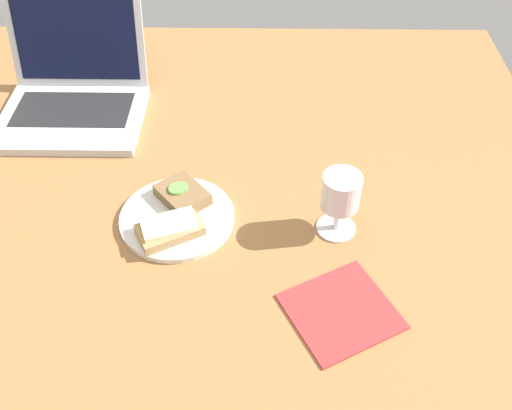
{
  "coord_description": "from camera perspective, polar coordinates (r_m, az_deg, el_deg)",
  "views": [
    {
      "loc": [
        8.95,
        -75.53,
        79.36
      ],
      "look_at": [
        7.83,
        -4.01,
        8.0
      ],
      "focal_mm": 40.0,
      "sensor_mm": 36.0,
      "label": 1
    }
  ],
  "objects": [
    {
      "name": "plate",
      "position": [
        1.06,
        -7.89,
        -1.28
      ],
      "size": [
        21.11,
        21.11,
        1.15
      ],
      "primitive_type": "cylinder",
      "color": "silver",
      "rests_on": "wooden_table"
    },
    {
      "name": "wooden_table",
      "position": [
        1.09,
        -4.09,
        -0.89
      ],
      "size": [
        140.0,
        140.0,
        3.0
      ],
      "primitive_type": "cube",
      "color": "#9E6B3D",
      "rests_on": "ground"
    },
    {
      "name": "wine_glass",
      "position": [
        0.99,
        8.46,
        1.02
      ],
      "size": [
        7.11,
        7.11,
        12.57
      ],
      "color": "white",
      "rests_on": "wooden_table"
    },
    {
      "name": "sandwich_with_cucumber",
      "position": [
        1.08,
        -7.39,
        1.07
      ],
      "size": [
        11.54,
        11.78,
        2.75
      ],
      "color": "brown",
      "rests_on": "plate"
    },
    {
      "name": "napkin",
      "position": [
        0.93,
        8.5,
        -10.45
      ],
      "size": [
        21.11,
        20.72,
        0.4
      ],
      "primitive_type": "cube",
      "rotation": [
        0.0,
        0.0,
        0.48
      ],
      "color": "#B23333",
      "rests_on": "wooden_table"
    },
    {
      "name": "sandwich_with_cheese",
      "position": [
        1.02,
        -8.64,
        -2.32
      ],
      "size": [
        12.92,
        10.99,
        2.8
      ],
      "color": "#A88456",
      "rests_on": "plate"
    },
    {
      "name": "laptop",
      "position": [
        1.35,
        -17.82,
        10.51
      ],
      "size": [
        31.1,
        30.35,
        22.75
      ],
      "color": "silver",
      "rests_on": "wooden_table"
    }
  ]
}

